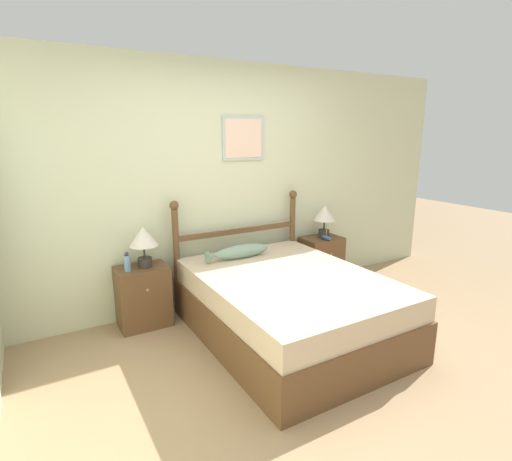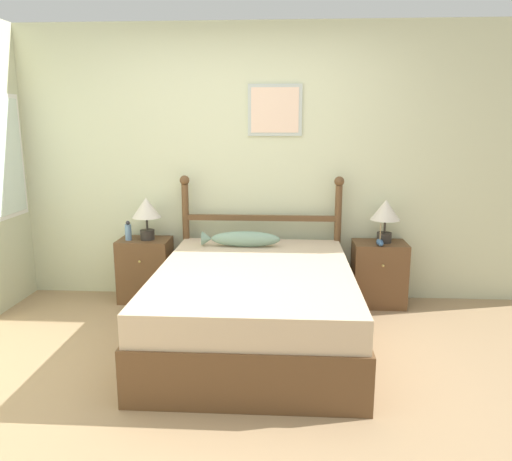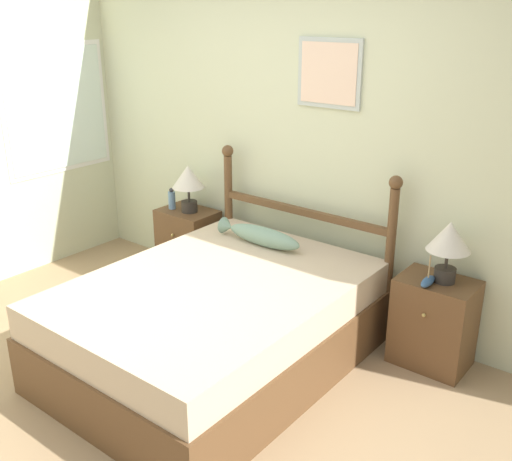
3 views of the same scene
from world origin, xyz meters
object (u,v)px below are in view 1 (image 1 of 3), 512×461
(table_lamp_left, at_px, (143,239))
(fish_pillow, at_px, (239,252))
(nightstand_left, at_px, (143,296))
(bottle, at_px, (127,262))
(model_boat, at_px, (326,237))
(bed, at_px, (288,306))
(nightstand_right, at_px, (321,261))
(table_lamp_right, at_px, (325,215))

(table_lamp_left, height_order, fish_pillow, table_lamp_left)
(nightstand_left, xyz_separation_m, bottle, (-0.13, -0.04, 0.38))
(bottle, bearing_deg, table_lamp_left, 10.87)
(table_lamp_left, relative_size, model_boat, 1.99)
(bed, xyz_separation_m, model_boat, (1.07, 0.77, 0.33))
(nightstand_right, relative_size, model_boat, 3.00)
(nightstand_left, bearing_deg, model_boat, -2.90)
(nightstand_left, height_order, model_boat, model_boat)
(nightstand_right, height_order, fish_pillow, fish_pillow)
(table_lamp_left, height_order, model_boat, table_lamp_left)
(nightstand_right, xyz_separation_m, bottle, (-2.32, -0.04, 0.38))
(nightstand_left, relative_size, model_boat, 3.00)
(nightstand_right, bearing_deg, table_lamp_right, 11.38)
(model_boat, bearing_deg, bed, -144.32)
(nightstand_left, relative_size, table_lamp_left, 1.51)
(nightstand_right, bearing_deg, bed, -141.30)
(table_lamp_right, height_order, fish_pillow, table_lamp_right)
(bed, height_order, model_boat, model_boat)
(table_lamp_right, xyz_separation_m, bottle, (-2.35, -0.05, -0.19))
(table_lamp_left, bearing_deg, fish_pillow, -12.53)
(nightstand_left, relative_size, table_lamp_right, 1.51)
(bottle, bearing_deg, nightstand_left, 17.56)
(bottle, bearing_deg, table_lamp_right, 1.19)
(bottle, distance_m, model_boat, 2.30)
(bed, relative_size, nightstand_left, 3.36)
(table_lamp_left, bearing_deg, nightstand_right, 0.26)
(bed, xyz_separation_m, fish_pillow, (-0.16, 0.67, 0.37))
(nightstand_left, relative_size, nightstand_right, 1.00)
(nightstand_right, bearing_deg, fish_pillow, -170.55)
(nightstand_right, height_order, table_lamp_left, table_lamp_left)
(table_lamp_right, height_order, bottle, table_lamp_right)
(bed, height_order, bottle, bottle)
(bottle, height_order, model_boat, model_boat)
(table_lamp_right, bearing_deg, table_lamp_left, -179.58)
(nightstand_right, relative_size, bottle, 3.25)
(bed, relative_size, bottle, 10.91)
(bed, distance_m, table_lamp_left, 1.48)
(model_boat, bearing_deg, table_lamp_left, 177.31)
(table_lamp_left, bearing_deg, bed, -39.35)
(table_lamp_left, distance_m, model_boat, 2.14)
(model_boat, bearing_deg, table_lamp_right, 63.34)
(model_boat, bearing_deg, nightstand_left, 177.10)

